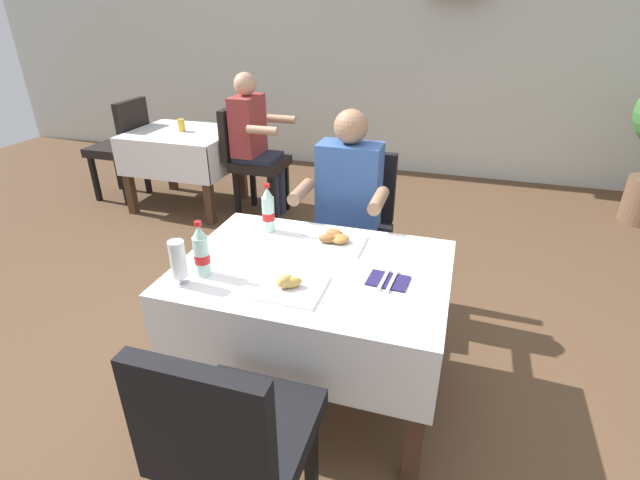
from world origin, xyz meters
name	(u,v)px	position (x,y,z in m)	size (l,w,h in m)	color
ground_plane	(331,383)	(0.00, 0.00, 0.00)	(11.00, 11.00, 0.00)	brown
back_wall	(428,44)	(0.00, 3.64, 1.38)	(11.00, 0.12, 2.76)	silver
main_dining_table	(314,296)	(-0.08, -0.05, 0.56)	(1.20, 0.87, 0.72)	white
chair_far_diner_seat	(355,224)	(-0.08, 0.78, 0.55)	(0.44, 0.50, 0.97)	black
chair_near_camera_side	(233,437)	(-0.08, -0.88, 0.55)	(0.44, 0.50, 0.97)	black
seated_diner_far	(346,207)	(-0.11, 0.67, 0.71)	(0.50, 0.46, 1.26)	#282D42
plate_near_camera	(291,285)	(-0.11, -0.26, 0.74)	(0.26, 0.26, 0.07)	white
plate_far_diner	(337,240)	(-0.03, 0.19, 0.74)	(0.23, 0.23, 0.06)	white
beer_glass_left	(178,262)	(-0.56, -0.35, 0.83)	(0.07, 0.07, 0.20)	white
cola_bottle_primary	(268,211)	(-0.41, 0.23, 0.83)	(0.06, 0.06, 0.26)	silver
cola_bottle_secondary	(201,252)	(-0.51, -0.26, 0.83)	(0.07, 0.07, 0.25)	silver
napkin_cutlery_set	(388,280)	(0.26, -0.08, 0.73)	(0.18, 0.19, 0.01)	#231E4C
background_dining_table	(184,151)	(-1.97, 1.93, 0.54)	(0.93, 0.79, 0.72)	white
background_chair_left	(123,143)	(-2.65, 1.93, 0.55)	(0.50, 0.44, 0.97)	black
background_chair_right	(251,155)	(-1.30, 1.93, 0.55)	(0.50, 0.44, 0.97)	black
background_patron	(255,138)	(-1.25, 1.93, 0.71)	(0.46, 0.50, 1.26)	#282D42
background_table_tumbler	(181,125)	(-1.98, 1.94, 0.78)	(0.06, 0.06, 0.11)	gold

